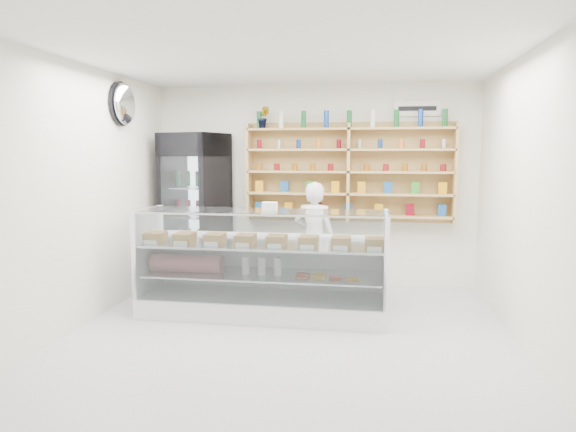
# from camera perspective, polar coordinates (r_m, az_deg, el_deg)

# --- Properties ---
(room) EXTENTS (5.00, 5.00, 5.00)m
(room) POSITION_cam_1_polar(r_m,az_deg,el_deg) (4.84, -0.49, 1.63)
(room) COLOR #B0B1B5
(room) RESTS_ON ground
(display_counter) EXTENTS (2.80, 0.84, 1.22)m
(display_counter) POSITION_cam_1_polar(r_m,az_deg,el_deg) (5.94, -2.78, -7.76)
(display_counter) COLOR white
(display_counter) RESTS_ON floor
(shop_worker) EXTENTS (0.60, 0.44, 1.49)m
(shop_worker) POSITION_cam_1_polar(r_m,az_deg,el_deg) (6.70, 2.93, -2.53)
(shop_worker) COLOR silver
(shop_worker) RESTS_ON floor
(drinks_cooler) EXTENTS (0.93, 0.92, 2.13)m
(drinks_cooler) POSITION_cam_1_polar(r_m,az_deg,el_deg) (7.34, -10.21, 0.75)
(drinks_cooler) COLOR black
(drinks_cooler) RESTS_ON floor
(wall_shelving) EXTENTS (2.84, 0.28, 1.33)m
(wall_shelving) POSITION_cam_1_polar(r_m,az_deg,el_deg) (7.10, 6.76, 4.85)
(wall_shelving) COLOR tan
(wall_shelving) RESTS_ON back_wall
(potted_plant) EXTENTS (0.20, 0.18, 0.30)m
(potted_plant) POSITION_cam_1_polar(r_m,az_deg,el_deg) (7.26, -2.75, 10.88)
(potted_plant) COLOR #1E6626
(potted_plant) RESTS_ON wall_shelving
(security_mirror) EXTENTS (0.15, 0.50, 0.50)m
(security_mirror) POSITION_cam_1_polar(r_m,az_deg,el_deg) (6.68, -17.69, 11.80)
(security_mirror) COLOR silver
(security_mirror) RESTS_ON left_wall
(wall_sign) EXTENTS (0.62, 0.03, 0.20)m
(wall_sign) POSITION_cam_1_polar(r_m,az_deg,el_deg) (7.26, 14.16, 11.50)
(wall_sign) COLOR white
(wall_sign) RESTS_ON back_wall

